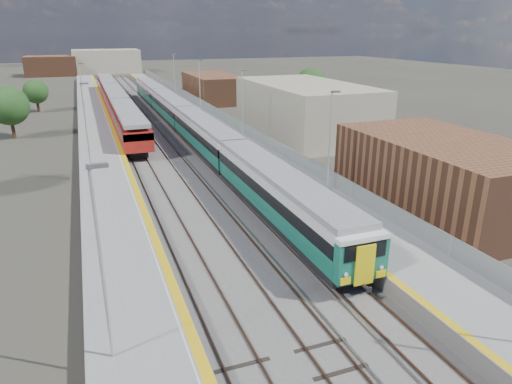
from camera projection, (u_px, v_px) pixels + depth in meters
ground at (173, 135)px, 57.87m from camera, size 320.00×320.00×0.00m
ballast_bed at (152, 133)px, 59.32m from camera, size 10.50×155.00×0.06m
tracks at (155, 129)px, 60.97m from camera, size 8.96×160.00×0.17m
platform_right at (208, 125)px, 61.63m from camera, size 4.70×155.00×8.52m
platform_left at (97, 133)px, 56.91m from camera, size 4.30×155.00×8.52m
buildings at (45, 38)px, 126.54m from camera, size 72.00×185.50×40.00m
green_train at (186, 119)px, 56.60m from camera, size 2.84×79.18×3.13m
red_train at (115, 100)px, 71.47m from camera, size 2.98×60.47×3.77m
tree_b at (9, 106)px, 54.92m from camera, size 4.68×4.68×6.34m
tree_c at (36, 91)px, 73.48m from camera, size 3.89×3.89×5.27m
tree_d at (311, 84)px, 72.98m from camera, size 5.19×5.19×7.03m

